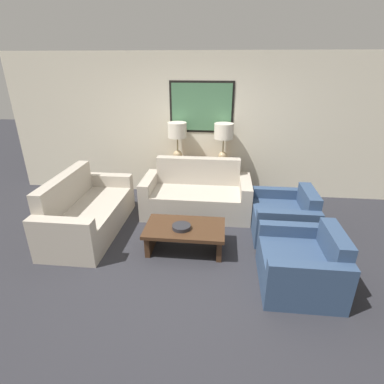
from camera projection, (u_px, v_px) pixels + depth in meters
ground_plane at (186, 264)px, 3.96m from camera, size 20.00×20.00×0.00m
back_wall at (201, 127)px, 5.69m from camera, size 7.48×0.12×2.65m
console_table at (200, 179)px, 5.82m from camera, size 1.30×0.39×0.74m
table_lamp_left at (177, 134)px, 5.51m from camera, size 0.35×0.35×0.72m
table_lamp_right at (224, 135)px, 5.43m from camera, size 0.35×0.35×0.72m
couch_by_back_wall at (197, 196)px, 5.23m from camera, size 1.83×0.86×0.91m
couch_by_side at (87, 213)px, 4.65m from camera, size 0.86×1.83×0.91m
coffee_table at (185, 233)px, 4.18m from camera, size 1.10×0.66×0.37m
decorative_bowl at (181, 227)px, 4.08m from camera, size 0.25×0.25×0.05m
armchair_near_back_wall at (284, 218)px, 4.57m from camera, size 0.88×0.97×0.74m
armchair_near_camera at (302, 265)px, 3.51m from camera, size 0.88×0.97×0.74m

